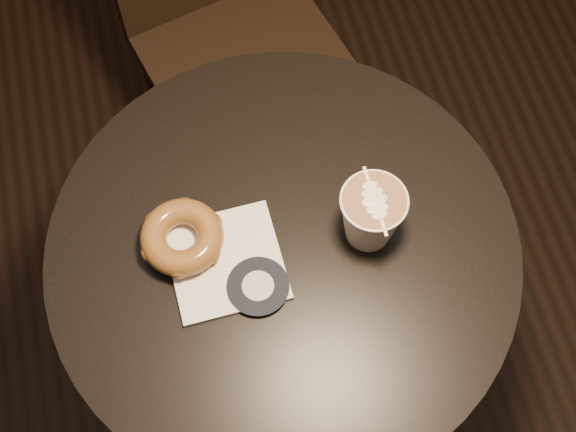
{
  "coord_description": "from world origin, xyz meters",
  "views": [
    {
      "loc": [
        -0.1,
        -0.45,
        1.83
      ],
      "look_at": [
        0.01,
        0.03,
        0.79
      ],
      "focal_mm": 50.0,
      "sensor_mm": 36.0,
      "label": 1
    }
  ],
  "objects_px": {
    "pastry_bag": "(226,262)",
    "latte_cup": "(371,216)",
    "cafe_table": "(284,292)",
    "doughnut": "(182,237)"
  },
  "relations": [
    {
      "from": "cafe_table",
      "to": "latte_cup",
      "type": "distance_m",
      "value": 0.28
    },
    {
      "from": "doughnut",
      "to": "latte_cup",
      "type": "relative_size",
      "value": 1.14
    },
    {
      "from": "cafe_table",
      "to": "latte_cup",
      "type": "height_order",
      "value": "latte_cup"
    },
    {
      "from": "pastry_bag",
      "to": "latte_cup",
      "type": "height_order",
      "value": "latte_cup"
    },
    {
      "from": "pastry_bag",
      "to": "doughnut",
      "type": "relative_size",
      "value": 1.31
    },
    {
      "from": "pastry_bag",
      "to": "latte_cup",
      "type": "distance_m",
      "value": 0.22
    },
    {
      "from": "cafe_table",
      "to": "latte_cup",
      "type": "relative_size",
      "value": 7.06
    },
    {
      "from": "latte_cup",
      "to": "cafe_table",
      "type": "bearing_deg",
      "value": 176.9
    },
    {
      "from": "pastry_bag",
      "to": "doughnut",
      "type": "xyz_separation_m",
      "value": [
        -0.05,
        0.04,
        0.02
      ]
    },
    {
      "from": "cafe_table",
      "to": "doughnut",
      "type": "height_order",
      "value": "doughnut"
    }
  ]
}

